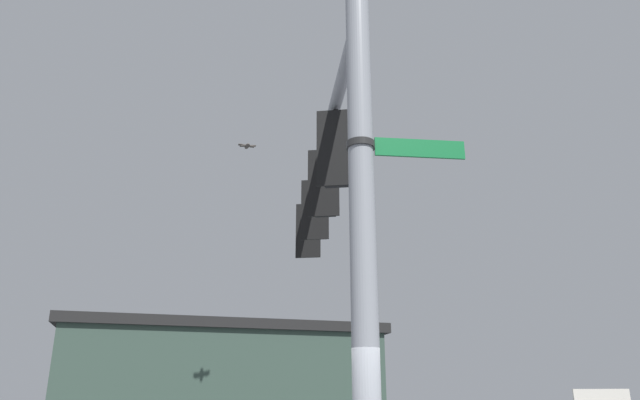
# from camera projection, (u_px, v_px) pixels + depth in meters

# --- Properties ---
(signal_pole) EXTENTS (0.29, 0.29, 7.15)m
(signal_pole) POSITION_uv_depth(u_px,v_px,m) (363.00, 245.00, 6.34)
(signal_pole) COLOR gray
(signal_pole) RESTS_ON ground
(mast_arm) EXTENTS (1.86, 6.91, 0.19)m
(mast_arm) POSITION_uv_depth(u_px,v_px,m) (324.00, 145.00, 10.58)
(mast_arm) COLOR gray
(traffic_light_nearest_pole) EXTENTS (0.54, 0.49, 1.31)m
(traffic_light_nearest_pole) POSITION_uv_depth(u_px,v_px,m) (336.00, 152.00, 8.94)
(traffic_light_nearest_pole) COLOR black
(traffic_light_mid_inner) EXTENTS (0.54, 0.49, 1.31)m
(traffic_light_mid_inner) POSITION_uv_depth(u_px,v_px,m) (325.00, 186.00, 10.30)
(traffic_light_mid_inner) COLOR black
(traffic_light_mid_outer) EXTENTS (0.54, 0.49, 1.31)m
(traffic_light_mid_outer) POSITION_uv_depth(u_px,v_px,m) (316.00, 212.00, 11.67)
(traffic_light_mid_outer) COLOR black
(traffic_light_arm_end) EXTENTS (0.54, 0.49, 1.31)m
(traffic_light_arm_end) POSITION_uv_depth(u_px,v_px,m) (309.00, 232.00, 13.04)
(traffic_light_arm_end) COLOR black
(street_name_sign) EXTENTS (1.35, 0.47, 0.22)m
(street_name_sign) POSITION_uv_depth(u_px,v_px,m) (388.00, 147.00, 6.76)
(street_name_sign) COLOR #147238
(bird_flying) EXTENTS (0.42, 0.31, 0.10)m
(bird_flying) POSITION_uv_depth(u_px,v_px,m) (247.00, 146.00, 14.51)
(bird_flying) COLOR #4C4742
(storefront_building) EXTENTS (11.21, 9.52, 4.39)m
(storefront_building) POSITION_uv_depth(u_px,v_px,m) (217.00, 399.00, 18.91)
(storefront_building) COLOR #33473D
(storefront_building) RESTS_ON ground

